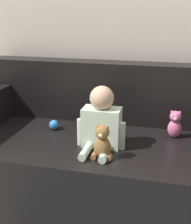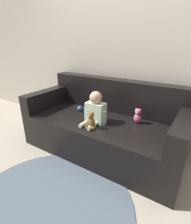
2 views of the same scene
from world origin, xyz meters
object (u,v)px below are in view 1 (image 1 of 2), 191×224
Objects in this scene: plush_toy_side at (175,124)px; toy_ball at (54,125)px; person_baby at (101,122)px; couch at (111,153)px; teddy_bear_brown at (102,143)px.

plush_toy_side is 0.81m from toy_ball.
person_baby reaches higher than toy_ball.
couch reaches higher than plush_toy_side.
person_baby is 1.87× the size of teddy_bear_brown.
plush_toy_side is at bearing 46.11° from teddy_bear_brown.
couch is at bearing 79.98° from person_baby.
plush_toy_side is (0.43, 0.25, -0.07)m from person_baby.
teddy_bear_brown is (0.01, -0.32, 0.22)m from couch.
couch reaches higher than toy_ball.
plush_toy_side is (0.40, 0.08, 0.22)m from couch.
toy_ball is (-0.42, 0.34, -0.06)m from teddy_bear_brown.
person_baby is 0.50m from plush_toy_side.
teddy_bear_brown is at bearing -39.10° from toy_ball.
teddy_bear_brown is at bearing -133.89° from plush_toy_side.
toy_ball is (-0.38, 0.19, -0.12)m from person_baby.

